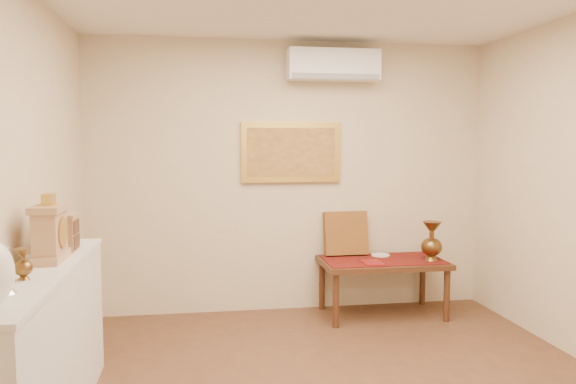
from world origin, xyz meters
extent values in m
cube|color=beige|center=(0.00, 2.25, 1.35)|extent=(4.00, 0.02, 2.70)
cube|color=beige|center=(-2.00, 0.00, 1.35)|extent=(0.02, 4.50, 2.70)
cube|color=maroon|center=(0.85, 1.88, 0.55)|extent=(1.14, 0.59, 0.01)
cylinder|color=white|center=(0.89, 2.05, 0.56)|extent=(0.19, 0.19, 0.01)
cube|color=maroon|center=(0.70, 1.72, 0.56)|extent=(0.19, 0.26, 0.01)
cube|color=#602213|center=(0.55, 2.15, 0.78)|extent=(0.44, 0.19, 0.45)
cube|color=silver|center=(-1.82, 0.00, 0.47)|extent=(0.35, 2.00, 0.95)
cube|color=silver|center=(-1.82, 0.00, 0.96)|extent=(0.37, 2.02, 0.03)
cube|color=tan|center=(-1.81, 0.22, 1.00)|extent=(0.16, 0.36, 0.05)
cube|color=tan|center=(-1.81, 0.22, 1.16)|extent=(0.14, 0.30, 0.25)
cylinder|color=beige|center=(-1.73, 0.22, 1.16)|extent=(0.01, 0.17, 0.17)
cylinder|color=gold|center=(-1.73, 0.22, 1.16)|extent=(0.01, 0.19, 0.19)
cube|color=tan|center=(-1.81, 0.22, 1.30)|extent=(0.17, 0.34, 0.04)
cube|color=gold|center=(-1.81, 0.22, 1.35)|extent=(0.06, 0.11, 0.07)
cube|color=tan|center=(-1.80, 0.54, 1.09)|extent=(0.15, 0.20, 0.22)
cube|color=#4B2816|center=(-1.72, 0.54, 1.04)|extent=(0.01, 0.17, 0.09)
cube|color=#4B2816|center=(-1.72, 0.54, 1.14)|extent=(0.01, 0.17, 0.09)
cube|color=tan|center=(-1.80, 0.54, 1.21)|extent=(0.16, 0.21, 0.02)
cube|color=#4B2816|center=(0.85, 1.88, 0.53)|extent=(1.20, 0.70, 0.05)
cylinder|color=#4B2816|center=(0.31, 1.59, 0.25)|extent=(0.06, 0.06, 0.50)
cylinder|color=#4B2816|center=(1.39, 1.59, 0.25)|extent=(0.06, 0.06, 0.50)
cylinder|color=#4B2816|center=(0.31, 2.17, 0.25)|extent=(0.06, 0.06, 0.50)
cylinder|color=#4B2816|center=(1.39, 2.17, 0.25)|extent=(0.06, 0.06, 0.50)
cube|color=gold|center=(0.00, 2.23, 1.60)|extent=(1.00, 0.05, 0.60)
cube|color=#B98740|center=(0.00, 2.20, 1.60)|extent=(0.88, 0.01, 0.48)
cube|color=white|center=(0.40, 2.12, 2.45)|extent=(0.90, 0.24, 0.30)
cube|color=gray|center=(0.40, 2.00, 2.33)|extent=(0.86, 0.02, 0.05)
camera|label=1|loc=(-0.93, -3.30, 1.69)|focal=35.00mm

